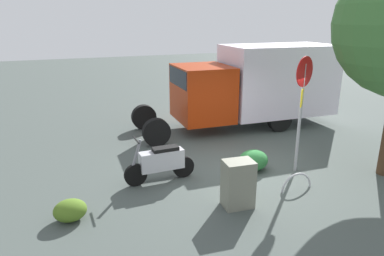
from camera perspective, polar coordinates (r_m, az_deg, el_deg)
ground_plane at (r=9.79m, az=8.43°, el=-6.40°), size 60.00×60.00×0.00m
box_truck_near at (r=13.25m, az=10.23°, el=7.20°), size 7.50×2.51×2.98m
motorcycle at (r=8.78m, az=-5.00°, el=-5.45°), size 1.81×0.55×1.20m
stop_sign at (r=9.30m, az=17.39°, el=4.84°), size 0.71×0.33×3.04m
utility_cabinet at (r=7.69m, az=7.47°, el=-8.96°), size 0.67×0.53×1.05m
bike_rack_hoop at (r=8.91m, az=16.50°, el=-9.48°), size 0.85×0.06×0.85m
shrub_near_sign at (r=9.59m, az=9.87°, el=-5.18°), size 0.82×0.67×0.56m
shrub_mid_verge at (r=7.66m, az=-19.12°, el=-12.48°), size 0.66×0.54×0.45m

